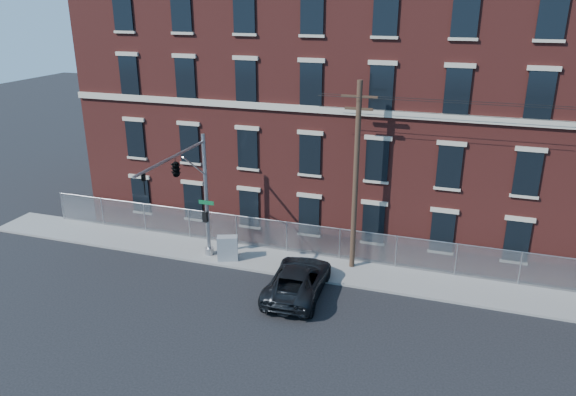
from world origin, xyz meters
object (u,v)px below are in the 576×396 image
(traffic_signal_mast, at_px, (184,178))
(pickup_truck, at_px, (298,280))
(utility_pole_near, at_px, (356,175))
(utility_cabinet, at_px, (228,248))

(traffic_signal_mast, xyz_separation_m, pickup_truck, (6.01, -0.08, -4.62))
(utility_pole_near, bearing_deg, traffic_signal_mast, -156.86)
(traffic_signal_mast, relative_size, pickup_truck, 1.27)
(pickup_truck, relative_size, utility_cabinet, 3.94)
(pickup_truck, distance_m, utility_cabinet, 5.17)
(traffic_signal_mast, distance_m, utility_pole_near, 8.70)
(utility_pole_near, height_order, utility_cabinet, utility_pole_near)
(traffic_signal_mast, xyz_separation_m, utility_cabinet, (1.29, 2.02, -4.57))
(traffic_signal_mast, distance_m, pickup_truck, 7.58)
(pickup_truck, xyz_separation_m, utility_cabinet, (-4.72, 2.09, 0.05))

